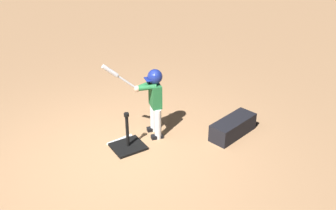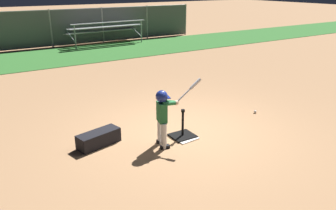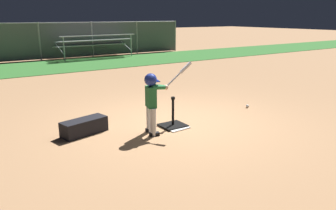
% 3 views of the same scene
% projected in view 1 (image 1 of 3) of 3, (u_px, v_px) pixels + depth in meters
% --- Properties ---
extents(ground_plane, '(90.00, 90.00, 0.00)m').
position_uv_depth(ground_plane, '(120.00, 159.00, 5.71)').
color(ground_plane, '#AD7F56').
extents(home_plate, '(0.48, 0.48, 0.02)m').
position_uv_depth(home_plate, '(126.00, 145.00, 6.01)').
color(home_plate, white).
rests_on(home_plate, ground_plane).
extents(batting_tee, '(0.47, 0.43, 0.60)m').
position_uv_depth(batting_tee, '(128.00, 144.00, 5.94)').
color(batting_tee, black).
rests_on(batting_tee, ground_plane).
extents(batter_child, '(0.88, 0.40, 1.30)m').
position_uv_depth(batter_child, '(153.00, 95.00, 5.97)').
color(batter_child, silver).
rests_on(batter_child, ground_plane).
extents(equipment_bag, '(0.89, 0.51, 0.28)m').
position_uv_depth(equipment_bag, '(233.00, 127.00, 6.23)').
color(equipment_bag, black).
rests_on(equipment_bag, ground_plane).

